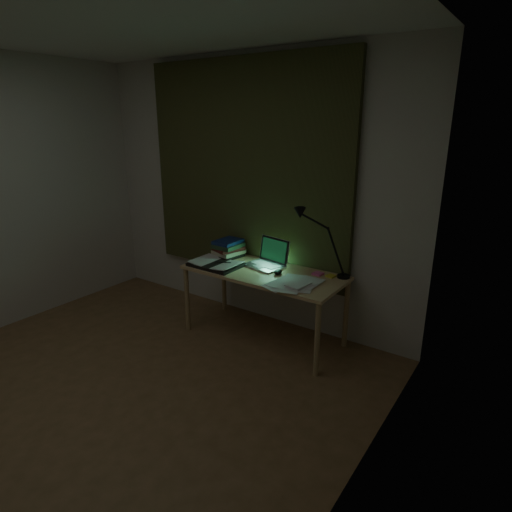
{
  "coord_description": "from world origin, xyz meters",
  "views": [
    {
      "loc": [
        2.39,
        -1.33,
        1.92
      ],
      "look_at": [
        0.45,
        1.49,
        0.82
      ],
      "focal_mm": 30.0,
      "sensor_mm": 36.0,
      "label": 1
    }
  ],
  "objects_px": {
    "laptop": "(264,254)",
    "book_stack": "(228,248)",
    "loose_papers": "(294,283)",
    "desk": "(264,305)",
    "desk_lamp": "(346,245)",
    "open_textbook": "(216,264)"
  },
  "relations": [
    {
      "from": "desk",
      "to": "book_stack",
      "type": "height_order",
      "value": "book_stack"
    },
    {
      "from": "laptop",
      "to": "open_textbook",
      "type": "height_order",
      "value": "laptop"
    },
    {
      "from": "desk_lamp",
      "to": "book_stack",
      "type": "bearing_deg",
      "value": -178.5
    },
    {
      "from": "desk",
      "to": "desk_lamp",
      "type": "xyz_separation_m",
      "value": [
        0.64,
        0.25,
        0.61
      ]
    },
    {
      "from": "laptop",
      "to": "loose_papers",
      "type": "xyz_separation_m",
      "value": [
        0.44,
        -0.22,
        -0.11
      ]
    },
    {
      "from": "laptop",
      "to": "desk_lamp",
      "type": "xyz_separation_m",
      "value": [
        0.71,
        0.15,
        0.17
      ]
    },
    {
      "from": "open_textbook",
      "to": "book_stack",
      "type": "height_order",
      "value": "book_stack"
    },
    {
      "from": "loose_papers",
      "to": "laptop",
      "type": "bearing_deg",
      "value": 153.38
    },
    {
      "from": "laptop",
      "to": "book_stack",
      "type": "relative_size",
      "value": 1.47
    },
    {
      "from": "book_stack",
      "to": "laptop",
      "type": "bearing_deg",
      "value": -6.21
    },
    {
      "from": "desk",
      "to": "book_stack",
      "type": "distance_m",
      "value": 0.67
    },
    {
      "from": "laptop",
      "to": "desk_lamp",
      "type": "bearing_deg",
      "value": 22.99
    },
    {
      "from": "desk",
      "to": "book_stack",
      "type": "relative_size",
      "value": 5.43
    },
    {
      "from": "loose_papers",
      "to": "desk_lamp",
      "type": "distance_m",
      "value": 0.53
    },
    {
      "from": "desk",
      "to": "loose_papers",
      "type": "relative_size",
      "value": 4.27
    },
    {
      "from": "desk",
      "to": "desk_lamp",
      "type": "height_order",
      "value": "desk_lamp"
    },
    {
      "from": "laptop",
      "to": "book_stack",
      "type": "height_order",
      "value": "laptop"
    },
    {
      "from": "desk",
      "to": "laptop",
      "type": "xyz_separation_m",
      "value": [
        -0.07,
        0.1,
        0.45
      ]
    },
    {
      "from": "loose_papers",
      "to": "open_textbook",
      "type": "bearing_deg",
      "value": -179.81
    },
    {
      "from": "open_textbook",
      "to": "loose_papers",
      "type": "xyz_separation_m",
      "value": [
        0.81,
        0.0,
        -0.01
      ]
    },
    {
      "from": "laptop",
      "to": "open_textbook",
      "type": "bearing_deg",
      "value": -137.88
    },
    {
      "from": "loose_papers",
      "to": "book_stack",
      "type": "bearing_deg",
      "value": 163.06
    }
  ]
}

